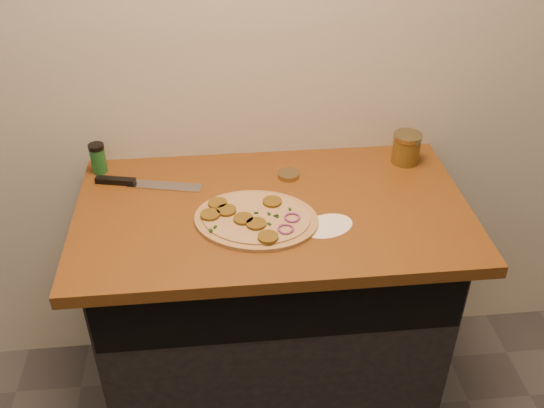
{
  "coord_description": "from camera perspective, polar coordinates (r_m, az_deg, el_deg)",
  "views": [
    {
      "loc": [
        -0.15,
        -0.09,
        1.96
      ],
      "look_at": [
        -0.01,
        1.36,
        0.95
      ],
      "focal_mm": 40.0,
      "sensor_mm": 36.0,
      "label": 1
    }
  ],
  "objects": [
    {
      "name": "flour_spill",
      "position": [
        1.78,
        5.24,
        -2.07
      ],
      "size": [
        0.21,
        0.21,
        0.0
      ],
      "primitive_type": "cylinder",
      "rotation": [
        0.0,
        0.0,
        0.38
      ],
      "color": "white",
      "rests_on": "countertop"
    },
    {
      "name": "salsa_jar",
      "position": [
        2.1,
        12.53,
        5.17
      ],
      "size": [
        0.1,
        0.1,
        0.11
      ],
      "color": "maroon",
      "rests_on": "countertop"
    },
    {
      "name": "mason_jar_lid",
      "position": [
        1.99,
        1.57,
        2.77
      ],
      "size": [
        0.07,
        0.07,
        0.02
      ],
      "primitive_type": "cylinder",
      "rotation": [
        0.0,
        0.0,
        0.01
      ],
      "color": "#958556",
      "rests_on": "countertop"
    },
    {
      "name": "pizza",
      "position": [
        1.78,
        -1.59,
        -1.39
      ],
      "size": [
        0.44,
        0.44,
        0.02
      ],
      "color": "tan",
      "rests_on": "countertop"
    },
    {
      "name": "chefs_knife",
      "position": [
        1.99,
        -12.45,
        1.93
      ],
      "size": [
        0.35,
        0.11,
        0.02
      ],
      "color": "#B7BAC1",
      "rests_on": "countertop"
    },
    {
      "name": "cabinet",
      "position": [
        2.18,
        -0.05,
        -9.88
      ],
      "size": [
        1.1,
        0.6,
        0.86
      ],
      "primitive_type": "cube",
      "color": "black",
      "rests_on": "ground"
    },
    {
      "name": "spice_shaker",
      "position": [
        2.07,
        -16.05,
        4.16
      ],
      "size": [
        0.05,
        0.05,
        0.1
      ],
      "color": "#1C5B25",
      "rests_on": "countertop"
    },
    {
      "name": "countertop",
      "position": [
        1.87,
        0.04,
        -0.65
      ],
      "size": [
        1.2,
        0.7,
        0.04
      ],
      "primitive_type": "cube",
      "color": "brown",
      "rests_on": "cabinet"
    }
  ]
}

